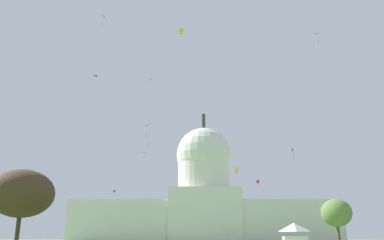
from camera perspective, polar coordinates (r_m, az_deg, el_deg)
capitol_building at (r=187.94m, az=1.65°, el=-12.08°), size 120.91×28.57×61.28m
event_tent at (r=88.33m, az=14.58°, el=-15.93°), size 5.36×4.64×5.07m
tree_west_mid at (r=62.70m, az=-23.65°, el=-9.78°), size 9.26×10.18×11.68m
tree_east_mid at (r=115.52m, az=20.13°, el=-12.60°), size 11.04×11.26×12.18m
kite_blue_mid at (r=166.77m, az=-11.42°, el=-10.13°), size 1.21×1.20×3.20m
kite_green_mid at (r=110.81m, az=-7.02°, el=-1.18°), size 1.42×1.87×3.31m
kite_red_low at (r=111.22m, az=9.45°, el=-8.95°), size 0.79×0.28×2.42m
kite_turquoise_high at (r=147.77m, az=-6.29°, el=5.88°), size 1.61×1.60×2.29m
kite_cyan_mid at (r=147.55m, az=-2.68°, el=-6.93°), size 1.35×1.92×0.35m
kite_violet_high at (r=111.43m, az=17.71°, el=11.66°), size 1.48×1.43×2.62m
kite_pink_mid at (r=147.46m, az=-7.09°, el=-4.84°), size 1.43×1.06×2.12m
kite_lime_mid at (r=162.86m, az=9.94°, el=-6.09°), size 1.68×1.53×2.54m
kite_orange_high at (r=108.95m, az=-13.13°, el=14.28°), size 0.91×1.40×3.57m
kite_yellow_high at (r=104.74m, az=-1.74°, el=12.79°), size 1.02×1.06×3.99m
kite_magenta_high at (r=117.35m, az=-13.79°, el=6.21°), size 1.44×1.63×0.36m
kite_white_mid at (r=128.52m, az=-6.60°, el=-3.01°), size 0.86×0.83×3.21m
kite_black_high at (r=159.44m, az=14.29°, el=-4.42°), size 0.63×0.78×4.76m
kite_gold_low at (r=95.32m, az=6.36°, el=-7.37°), size 1.07×0.72×3.08m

